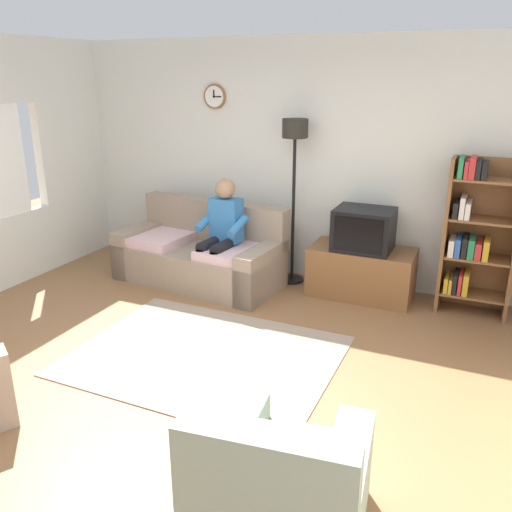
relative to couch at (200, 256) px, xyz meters
name	(u,v)px	position (x,y,z in m)	size (l,w,h in m)	color
ground_plane	(183,379)	(0.93, -1.90, -0.31)	(12.00, 12.00, 0.00)	#8C603D
back_wall_assembly	(300,161)	(0.92, 0.76, 1.04)	(6.20, 0.17, 2.70)	silver
couch	(200,256)	(0.00, 0.00, 0.00)	(1.98, 1.06, 0.90)	gray
tv_stand	(361,272)	(1.80, 0.35, -0.04)	(1.10, 0.56, 0.54)	brown
tv	(364,229)	(1.80, 0.32, 0.44)	(0.60, 0.49, 0.44)	black
bookshelf	(475,235)	(2.88, 0.41, 0.49)	(0.68, 0.36, 1.57)	brown
floor_lamp	(295,156)	(0.97, 0.45, 1.14)	(0.28, 0.28, 1.85)	black
armchair_near_bookshelf	(283,495)	(2.21, -3.02, -0.02)	(0.90, 0.97, 0.90)	gray
area_rug	(205,355)	(0.90, -1.51, -0.31)	(2.20, 1.70, 0.01)	gray
person_on_couch	(221,229)	(0.34, -0.11, 0.39)	(0.54, 0.56, 1.24)	#3372B2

